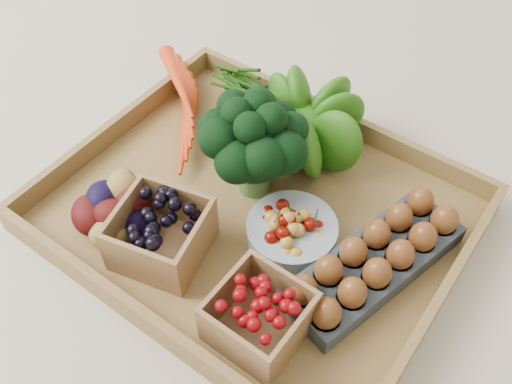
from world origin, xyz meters
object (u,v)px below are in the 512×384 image
Objects in this scene: cherry_bowl at (292,233)px; egg_carton at (374,265)px; broccoli at (254,160)px; tray at (256,216)px.

cherry_bowl is 0.12m from egg_carton.
cherry_bowl is at bearing -25.62° from broccoli.
tray is 0.18m from egg_carton.
egg_carton is at bearing 10.26° from cherry_bowl.
egg_carton reaches higher than tray.
cherry_bowl is (0.07, -0.01, 0.02)m from tray.
cherry_bowl is at bearing -8.35° from tray.
tray is 2.14× the size of egg_carton.
cherry_bowl reaches higher than tray.
tray is 4.49× the size of cherry_bowl.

